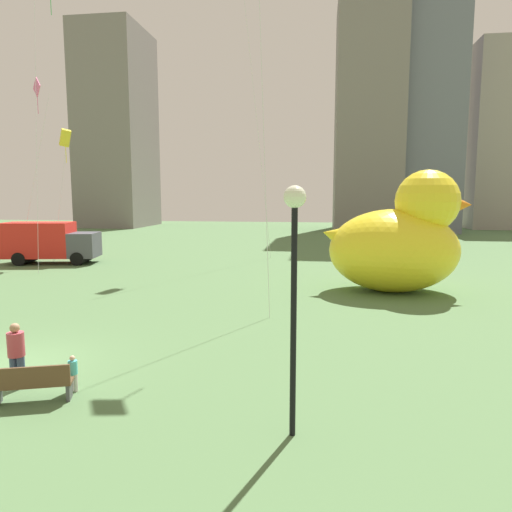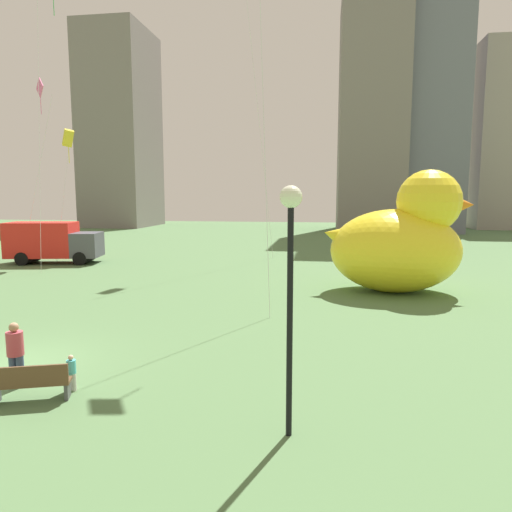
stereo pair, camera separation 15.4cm
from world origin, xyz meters
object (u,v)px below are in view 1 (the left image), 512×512
person_adult (16,352)px  kite_pink (37,96)px  box_truck (49,243)px  park_bench (32,383)px  person_child (73,372)px  giant_inflatable_duck (399,241)px  lamppost (294,256)px  kite_yellow (65,138)px  kite_green (48,3)px

person_adult → kite_pink: (-11.36, 19.30, 10.28)m
kite_pink → box_truck: bearing=74.6°
park_bench → box_truck: size_ratio=0.27×
person_adult → box_truck: (-11.27, 19.63, 0.55)m
person_adult → person_child: 1.55m
giant_inflatable_duck → lamppost: giant_inflatable_duck is taller
lamppost → giant_inflatable_duck: bearing=73.9°
person_child → kite_yellow: 24.96m
lamppost → person_adult: bearing=168.7°
giant_inflatable_duck → kite_green: kite_green is taller
person_child → giant_inflatable_duck: 16.53m
lamppost → box_truck: 27.84m
person_adult → lamppost: 7.52m
park_bench → kite_yellow: 25.30m
box_truck → kite_yellow: 7.25m
person_adult → kite_yellow: kite_yellow is taller
park_bench → person_adult: (-0.91, 0.77, 0.42)m
giant_inflatable_duck → kite_pink: size_ratio=0.58×
lamppost → kite_pink: size_ratio=0.40×
person_adult → box_truck: size_ratio=0.25×
kite_yellow → person_adult: bearing=-63.6°
lamppost → kite_yellow: (-17.07, 21.85, 4.98)m
box_truck → kite_yellow: kite_yellow is taller
person_adult → giant_inflatable_duck: giant_inflatable_duck is taller
person_child → kite_pink: 25.56m
park_bench → person_child: size_ratio=1.95×
park_bench → giant_inflatable_duck: 17.46m
kite_green → person_child: bearing=-58.8°
person_child → kite_pink: (-12.86, 19.34, 10.68)m
park_bench → box_truck: (-12.17, 20.39, 0.97)m
person_adult → kite_green: 24.57m
giant_inflatable_duck → kite_yellow: (-21.29, 7.23, 6.04)m
box_truck → park_bench: bearing=-59.2°
person_adult → person_child: size_ratio=1.81×
person_child → box_truck: 23.47m
park_bench → kite_pink: kite_pink is taller
park_bench → lamppost: size_ratio=0.36×
box_truck → kite_green: 14.93m
giant_inflatable_duck → kite_green: size_ratio=0.40×
giant_inflatable_duck → box_truck: size_ratio=1.10×
box_truck → person_child: bearing=-57.0°
person_child → lamppost: (5.39, -1.33, 3.09)m
kite_pink → park_bench: bearing=-58.6°
person_child → kite_green: 25.43m
lamppost → kite_pink: (-18.25, 20.67, 7.59)m
person_child → giant_inflatable_duck: size_ratio=0.13×
lamppost → kite_green: size_ratio=0.28×
person_child → kite_pink: size_ratio=0.07×
park_bench → lamppost: bearing=-5.8°
person_adult → box_truck: box_truck is taller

